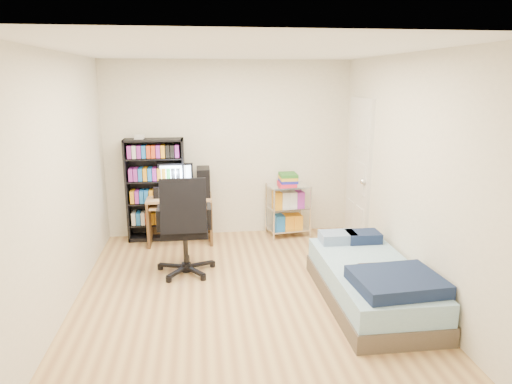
{
  "coord_description": "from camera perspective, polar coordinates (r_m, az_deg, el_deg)",
  "views": [
    {
      "loc": [
        -0.41,
        -4.5,
        2.24
      ],
      "look_at": [
        0.2,
        0.4,
        1.01
      ],
      "focal_mm": 32.0,
      "sensor_mm": 36.0,
      "label": 1
    }
  ],
  "objects": [
    {
      "name": "room",
      "position": [
        4.63,
        -1.81,
        1.64
      ],
      "size": [
        3.58,
        4.08,
        2.58
      ],
      "color": "tan",
      "rests_on": "ground"
    },
    {
      "name": "media_shelf",
      "position": [
        6.54,
        -12.41,
        0.41
      ],
      "size": [
        0.81,
        0.27,
        1.5
      ],
      "color": "black",
      "rests_on": "room"
    },
    {
      "name": "computer_desk",
      "position": [
        6.42,
        -8.73,
        -0.99
      ],
      "size": [
        0.88,
        0.51,
        1.11
      ],
      "color": "#A98157",
      "rests_on": "room"
    },
    {
      "name": "office_chair",
      "position": [
        5.4,
        -8.83,
        -6.33
      ],
      "size": [
        0.71,
        0.71,
        1.19
      ],
      "rotation": [
        0.0,
        0.0,
        0.01
      ],
      "color": "black",
      "rests_on": "room"
    },
    {
      "name": "wire_cart",
      "position": [
        6.59,
        4.05,
        -0.39
      ],
      "size": [
        0.63,
        0.49,
        0.93
      ],
      "rotation": [
        0.0,
        0.0,
        0.14
      ],
      "color": "silver",
      "rests_on": "room"
    },
    {
      "name": "bed",
      "position": [
        4.87,
        14.25,
        -10.88
      ],
      "size": [
        0.9,
        1.8,
        0.51
      ],
      "color": "brown",
      "rests_on": "room"
    },
    {
      "name": "door",
      "position": [
        6.35,
        12.73,
        2.38
      ],
      "size": [
        0.12,
        0.8,
        2.0
      ],
      "color": "silver",
      "rests_on": "room"
    }
  ]
}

